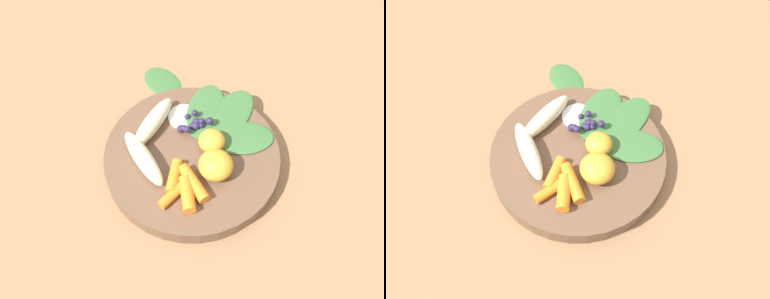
# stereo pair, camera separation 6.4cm
# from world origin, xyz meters

# --- Properties ---
(ground_plane) EXTENTS (2.40, 2.40, 0.00)m
(ground_plane) POSITION_xyz_m (0.00, 0.00, 0.00)
(ground_plane) COLOR #99704C
(bowl) EXTENTS (0.28, 0.28, 0.03)m
(bowl) POSITION_xyz_m (0.00, 0.00, 0.01)
(bowl) COLOR brown
(bowl) RESTS_ON ground_plane
(banana_peeled_left) EXTENTS (0.08, 0.11, 0.03)m
(banana_peeled_left) POSITION_xyz_m (-0.05, 0.06, 0.04)
(banana_peeled_left) COLOR beige
(banana_peeled_left) RESTS_ON bowl
(banana_peeled_right) EXTENTS (0.11, 0.03, 0.03)m
(banana_peeled_right) POSITION_xyz_m (0.01, 0.08, 0.04)
(banana_peeled_right) COLOR beige
(banana_peeled_right) RESTS_ON bowl
(orange_segment_near) EXTENTS (0.04, 0.04, 0.03)m
(orange_segment_near) POSITION_xyz_m (0.03, -0.02, 0.04)
(orange_segment_near) COLOR #F4A833
(orange_segment_near) RESTS_ON bowl
(orange_segment_far) EXTENTS (0.05, 0.05, 0.04)m
(orange_segment_far) POSITION_xyz_m (-0.01, -0.05, 0.05)
(orange_segment_far) COLOR #F4A833
(orange_segment_far) RESTS_ON bowl
(carrot_front) EXTENTS (0.06, 0.03, 0.02)m
(carrot_front) POSITION_xyz_m (-0.05, 0.00, 0.04)
(carrot_front) COLOR orange
(carrot_front) RESTS_ON bowl
(carrot_mid_left) EXTENTS (0.06, 0.03, 0.01)m
(carrot_mid_left) POSITION_xyz_m (-0.07, -0.01, 0.04)
(carrot_mid_left) COLOR orange
(carrot_mid_left) RESTS_ON bowl
(carrot_mid_right) EXTENTS (0.06, 0.05, 0.02)m
(carrot_mid_right) POSITION_xyz_m (-0.07, -0.03, 0.04)
(carrot_mid_right) COLOR orange
(carrot_mid_right) RESTS_ON bowl
(carrot_rear) EXTENTS (0.05, 0.06, 0.02)m
(carrot_rear) POSITION_xyz_m (-0.05, -0.03, 0.04)
(carrot_rear) COLOR orange
(carrot_rear) RESTS_ON bowl
(blueberry_pile) EXTENTS (0.05, 0.05, 0.02)m
(blueberry_pile) POSITION_xyz_m (0.05, 0.02, 0.04)
(blueberry_pile) COLOR #2D234C
(blueberry_pile) RESTS_ON bowl
(coconut_shred_patch) EXTENTS (0.05, 0.05, 0.00)m
(coconut_shred_patch) POSITION_xyz_m (0.06, 0.05, 0.03)
(coconut_shred_patch) COLOR white
(coconut_shred_patch) RESTS_ON bowl
(kale_leaf_left) EXTENTS (0.11, 0.12, 0.00)m
(kale_leaf_left) POSITION_xyz_m (0.06, -0.06, 0.03)
(kale_leaf_left) COLOR #3D7038
(kale_leaf_left) RESTS_ON bowl
(kale_leaf_right) EXTENTS (0.14, 0.07, 0.00)m
(kale_leaf_right) POSITION_xyz_m (0.09, -0.02, 0.03)
(kale_leaf_right) COLOR #3D7038
(kale_leaf_right) RESTS_ON bowl
(kale_leaf_rear) EXTENTS (0.13, 0.09, 0.00)m
(kale_leaf_rear) POSITION_xyz_m (0.08, 0.02, 0.03)
(kale_leaf_rear) COLOR #3D7038
(kale_leaf_rear) RESTS_ON bowl
(kale_leaf_stray) EXTENTS (0.09, 0.10, 0.01)m
(kale_leaf_stray) POSITION_xyz_m (0.13, 0.13, 0.00)
(kale_leaf_stray) COLOR #3D7038
(kale_leaf_stray) RESTS_ON ground_plane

